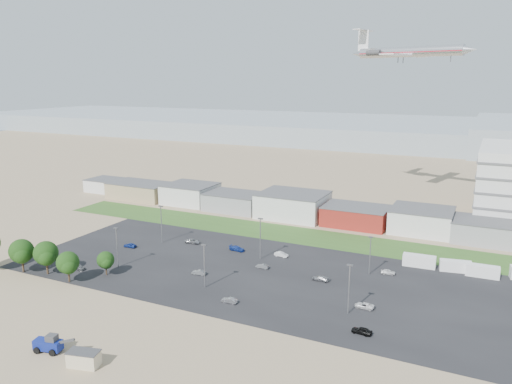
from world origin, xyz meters
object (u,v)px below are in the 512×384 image
Objects in this scene: box_trailer_a at (419,261)px; parked_car_10 at (79,267)px; parked_car_4 at (199,272)px; parked_car_5 at (130,245)px; airliner at (409,52)px; parked_car_0 at (364,306)px; parked_car_2 at (362,331)px; parked_car_8 at (388,272)px; parked_car_12 at (320,278)px; parked_car_13 at (229,300)px; telehandler at (48,343)px; parked_car_6 at (237,248)px; parked_car_7 at (262,266)px; parked_car_9 at (193,241)px; portable_shed at (84,359)px; parked_car_11 at (281,254)px.

box_trailer_a is 2.07× the size of parked_car_10.
parked_car_4 is 0.94× the size of parked_car_5.
airliner is 109.25m from parked_car_0.
box_trailer_a is 40.03m from parked_car_2.
airliner is 92.15m from parked_car_8.
parked_car_13 is (-13.43, -19.48, -0.01)m from parked_car_12.
telehandler is at bearing -89.91° from airliner.
parked_car_6 is at bearing 73.08° from telehandler.
parked_car_0 is at bearing 29.74° from telehandler.
telehandler is 2.36× the size of parked_car_7.
parked_car_7 is 15.49m from parked_car_12.
parked_car_5 reaches higher than parked_car_8.
parked_car_2 is 73.04m from parked_car_5.
parked_car_9 is (-14.34, 0.11, -0.04)m from parked_car_6.
parked_car_2 is (2.16, -10.69, 0.08)m from parked_car_0.
parked_car_0 is at bearing -69.35° from airliner.
portable_shed is 48.82m from parked_car_2.
box_trailer_a is 2.07× the size of parked_car_2.
box_trailer_a is at bearing 178.37° from parked_car_2.
parked_car_9 is at bearing 92.71° from portable_shed.
parked_car_13 is at bearing -86.88° from parked_car_2.
parked_car_11 reaches higher than parked_car_7.
parked_car_5 is 0.92× the size of parked_car_12.
box_trailer_a reaches higher than parked_car_9.
parked_car_0 is 1.01× the size of parked_car_12.
parked_car_13 is (28.09, -29.62, -0.04)m from parked_car_9.
parked_car_7 is 0.96× the size of parked_car_8.
parked_car_7 is 0.95× the size of parked_car_13.
parked_car_5 reaches higher than parked_car_10.
parked_car_0 is 40.15m from parked_car_4.
telehandler is at bearing 179.49° from parked_car_6.
parked_car_9 is 1.26× the size of parked_car_13.
parked_car_11 is 18.14m from parked_car_12.
telehandler is at bearing 161.71° from portable_shed.
parked_car_8 is (37.01, 61.49, -0.74)m from portable_shed.
parked_car_8 is at bearing 97.03° from parked_car_5.
parked_car_0 is at bearing 108.60° from parked_car_13.
parked_car_10 is 59.14m from parked_car_12.
portable_shed is at bearing 177.67° from parked_car_11.
airliner is at bearing -17.88° from parked_car_6.
parked_car_0 is (9.38, -94.07, -54.74)m from airliner.
telehandler reaches higher than parked_car_13.
portable_shed is 1.51× the size of parked_car_4.
parked_car_10 is at bearing 122.05° from portable_shed.
telehandler is 54.55m from parked_car_5.
parked_car_4 is at bearing -151.33° from box_trailer_a.
box_trailer_a is at bearing 44.63° from portable_shed.
parked_car_7 is at bearing -55.56° from parked_car_10.
parked_car_9 is at bearing -113.49° from parked_car_2.
parked_car_9 is 1.16× the size of parked_car_11.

